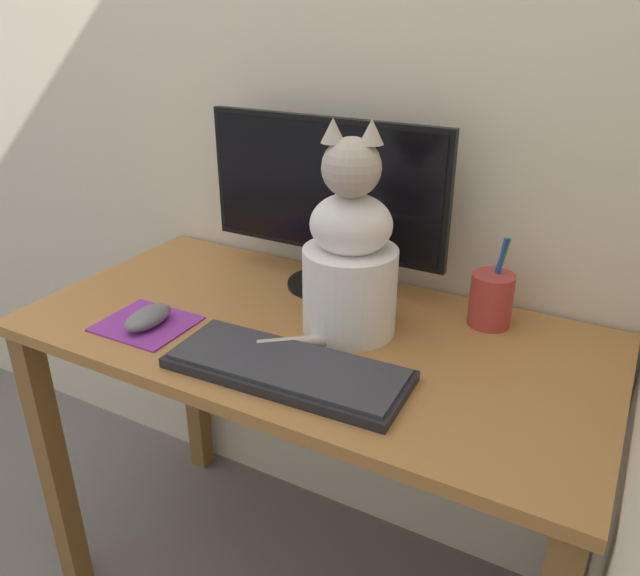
% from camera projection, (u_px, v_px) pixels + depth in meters
% --- Properties ---
extents(wall_back, '(7.00, 0.04, 2.50)m').
position_uv_depth(wall_back, '(385.00, 44.00, 1.27)').
color(wall_back, beige).
rests_on(wall_back, ground_plane).
extents(desk, '(1.15, 0.58, 0.74)m').
position_uv_depth(desk, '(310.00, 381.00, 1.28)').
color(desk, '#A87038').
rests_on(desk, ground_plane).
extents(monitor, '(0.55, 0.17, 0.38)m').
position_uv_depth(monitor, '(325.00, 196.00, 1.33)').
color(monitor, black).
rests_on(monitor, desk).
extents(keyboard, '(0.43, 0.18, 0.02)m').
position_uv_depth(keyboard, '(287.00, 368.00, 1.08)').
color(keyboard, black).
rests_on(keyboard, desk).
extents(mousepad_left, '(0.18, 0.16, 0.00)m').
position_uv_depth(mousepad_left, '(147.00, 324.00, 1.24)').
color(mousepad_left, purple).
rests_on(mousepad_left, desk).
extents(computer_mouse_left, '(0.06, 0.11, 0.04)m').
position_uv_depth(computer_mouse_left, '(148.00, 317.00, 1.23)').
color(computer_mouse_left, slate).
rests_on(computer_mouse_left, mousepad_left).
extents(cat, '(0.23, 0.29, 0.41)m').
position_uv_depth(cat, '(350.00, 258.00, 1.16)').
color(cat, white).
rests_on(cat, desk).
extents(pen_cup, '(0.08, 0.08, 0.18)m').
position_uv_depth(pen_cup, '(491.00, 299.00, 1.23)').
color(pen_cup, '#B23833').
rests_on(pen_cup, desk).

